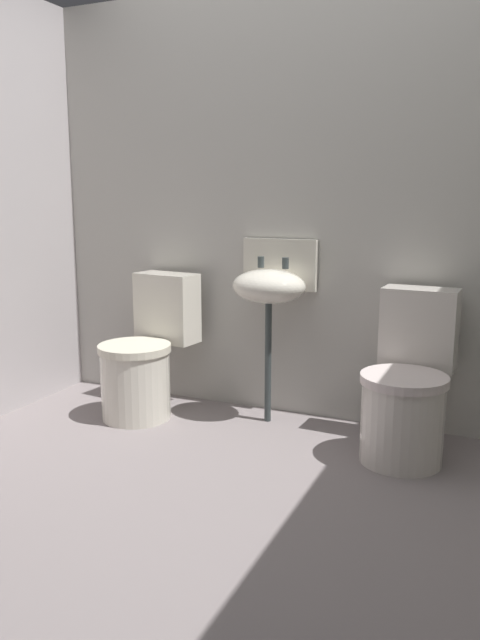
% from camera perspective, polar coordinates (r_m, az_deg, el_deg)
% --- Properties ---
extents(ground_plane, '(3.47, 2.67, 0.08)m').
position_cam_1_polar(ground_plane, '(2.72, -2.53, -16.61)').
color(ground_plane, gray).
extents(wall_back, '(3.47, 0.10, 2.32)m').
position_cam_1_polar(wall_back, '(3.50, 6.09, 10.08)').
color(wall_back, '#B5B2A9').
rests_on(wall_back, ground).
extents(toilet_left, '(0.45, 0.63, 0.78)m').
position_cam_1_polar(toilet_left, '(3.60, -8.54, -3.44)').
color(toilet_left, silver).
rests_on(toilet_left, ground).
extents(toilet_right, '(0.42, 0.61, 0.78)m').
position_cam_1_polar(toilet_right, '(3.10, 14.86, -6.15)').
color(toilet_right, silver).
rests_on(toilet_right, ground).
extents(sink, '(0.42, 0.35, 0.99)m').
position_cam_1_polar(sink, '(3.38, 2.78, 3.19)').
color(sink, '#353D3D').
rests_on(sink, ground).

